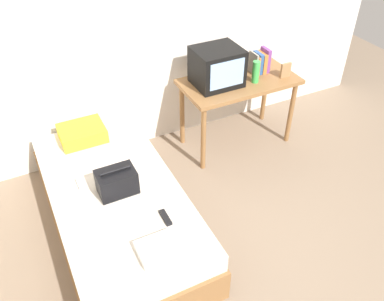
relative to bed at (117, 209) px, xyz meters
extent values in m
plane|color=#84705B|center=(0.85, -0.87, -0.23)|extent=(8.00, 8.00, 0.00)
cube|color=silver|center=(0.85, 1.13, 1.07)|extent=(5.20, 0.10, 2.60)
cube|color=olive|center=(0.00, 0.00, -0.08)|extent=(1.00, 2.00, 0.29)
cube|color=beige|center=(0.00, 0.00, 0.15)|extent=(0.97, 1.94, 0.17)
cube|color=olive|center=(1.53, 0.63, 0.51)|extent=(1.16, 0.60, 0.04)
cylinder|color=olive|center=(1.01, 0.39, 0.13)|extent=(0.05, 0.05, 0.72)
cylinder|color=olive|center=(2.05, 0.39, 0.13)|extent=(0.05, 0.05, 0.72)
cylinder|color=olive|center=(1.01, 0.87, 0.13)|extent=(0.05, 0.05, 0.72)
cylinder|color=olive|center=(2.05, 0.87, 0.13)|extent=(0.05, 0.05, 0.72)
cube|color=black|center=(1.28, 0.66, 0.71)|extent=(0.44, 0.38, 0.36)
cube|color=#8CB2E0|center=(1.28, 0.47, 0.72)|extent=(0.35, 0.01, 0.26)
cylinder|color=green|center=(1.64, 0.53, 0.64)|extent=(0.07, 0.07, 0.22)
cube|color=gray|center=(1.71, 0.69, 0.64)|extent=(0.02, 0.15, 0.22)
cube|color=#CC7233|center=(1.74, 0.69, 0.63)|extent=(0.02, 0.17, 0.19)
cube|color=#2D5699|center=(1.77, 0.69, 0.64)|extent=(0.04, 0.14, 0.21)
cube|color=#CC7233|center=(1.81, 0.69, 0.63)|extent=(0.04, 0.16, 0.20)
cube|color=#7A3D89|center=(1.86, 0.69, 0.65)|extent=(0.04, 0.15, 0.24)
cube|color=#9E754C|center=(1.96, 0.48, 0.60)|extent=(0.11, 0.02, 0.15)
cube|color=yellow|center=(-0.05, 0.77, 0.30)|extent=(0.40, 0.33, 0.13)
cube|color=black|center=(0.02, -0.04, 0.33)|extent=(0.30, 0.20, 0.20)
cylinder|color=black|center=(0.02, -0.04, 0.45)|extent=(0.24, 0.02, 0.02)
cube|color=white|center=(-0.07, -0.35, 0.24)|extent=(0.21, 0.29, 0.01)
cube|color=black|center=(0.24, -0.47, 0.24)|extent=(0.04, 0.16, 0.02)
cube|color=#B7B7BC|center=(-0.23, 0.17, 0.24)|extent=(0.04, 0.14, 0.02)
cube|color=white|center=(0.08, -0.72, 0.26)|extent=(0.28, 0.22, 0.06)
camera|label=1|loc=(-0.48, -2.37, 2.47)|focal=37.98mm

